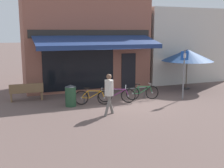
% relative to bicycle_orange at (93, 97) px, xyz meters
% --- Properties ---
extents(ground_plane, '(160.00, 160.00, 0.00)m').
position_rel_bicycle_orange_xyz_m(ground_plane, '(1.64, -0.34, -0.35)').
color(ground_plane, brown).
extents(shop_front, '(7.27, 4.93, 5.23)m').
position_rel_bicycle_orange_xyz_m(shop_front, '(0.90, 4.29, 2.26)').
color(shop_front, '#8E5647').
rests_on(shop_front, ground_plane).
extents(neighbour_building, '(5.87, 4.00, 4.82)m').
position_rel_bicycle_orange_xyz_m(neighbour_building, '(7.67, 4.81, 2.06)').
color(neighbour_building, beige).
rests_on(neighbour_building, ground_plane).
extents(bike_rack_rail, '(3.27, 0.04, 0.57)m').
position_rel_bicycle_orange_xyz_m(bike_rack_rail, '(1.24, 0.28, 0.12)').
color(bike_rack_rail, '#47494F').
rests_on(bike_rack_rail, ground_plane).
extents(bicycle_orange, '(1.66, 0.69, 0.81)m').
position_rel_bicycle_orange_xyz_m(bicycle_orange, '(0.00, 0.00, 0.00)').
color(bicycle_orange, black).
rests_on(bicycle_orange, ground_plane).
extents(bicycle_purple, '(1.68, 0.95, 0.85)m').
position_rel_bicycle_orange_xyz_m(bicycle_purple, '(1.16, -0.08, 0.02)').
color(bicycle_purple, black).
rests_on(bicycle_purple, ground_plane).
extents(bicycle_green, '(1.68, 0.52, 0.82)m').
position_rel_bicycle_orange_xyz_m(bicycle_green, '(2.59, 0.03, 0.01)').
color(bicycle_green, black).
rests_on(bicycle_green, ground_plane).
extents(pedestrian_adult, '(0.55, 0.64, 1.70)m').
position_rel_bicycle_orange_xyz_m(pedestrian_adult, '(0.13, -1.82, 0.69)').
color(pedestrian_adult, slate).
rests_on(pedestrian_adult, ground_plane).
extents(litter_bin, '(0.50, 0.50, 1.00)m').
position_rel_bicycle_orange_xyz_m(litter_bin, '(-1.03, 0.07, 0.15)').
color(litter_bin, '#23472D').
rests_on(litter_bin, ground_plane).
extents(parking_sign, '(0.44, 0.07, 2.47)m').
position_rel_bicycle_orange_xyz_m(parking_sign, '(4.52, -0.65, 1.16)').
color(parking_sign, slate).
rests_on(parking_sign, ground_plane).
extents(cafe_parasol, '(2.98, 2.98, 2.34)m').
position_rel_bicycle_orange_xyz_m(cafe_parasol, '(6.22, 1.47, 1.65)').
color(cafe_parasol, '#4C3D2D').
rests_on(cafe_parasol, ground_plane).
extents(park_bench, '(1.61, 0.49, 0.87)m').
position_rel_bicycle_orange_xyz_m(park_bench, '(-2.82, 1.85, 0.11)').
color(park_bench, brown).
rests_on(park_bench, ground_plane).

